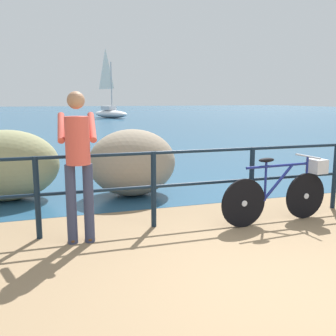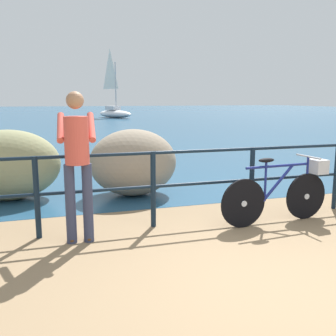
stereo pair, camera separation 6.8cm
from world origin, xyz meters
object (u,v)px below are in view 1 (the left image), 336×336
(breakwater_boulder_left, at_px, (6,165))
(sailboat, at_px, (110,110))
(bicycle, at_px, (285,189))
(breakwater_boulder_main, at_px, (132,162))
(person_at_railing, at_px, (78,160))

(breakwater_boulder_left, relative_size, sailboat, 0.28)
(bicycle, height_order, sailboat, sailboat)
(breakwater_boulder_left, bearing_deg, breakwater_boulder_main, -8.09)
(breakwater_boulder_main, height_order, sailboat, sailboat)
(person_at_railing, relative_size, sailboat, 0.29)
(breakwater_boulder_main, relative_size, breakwater_boulder_left, 0.89)
(bicycle, distance_m, breakwater_boulder_left, 4.48)
(breakwater_boulder_main, bearing_deg, person_at_railing, -118.06)
(breakwater_boulder_main, xyz_separation_m, breakwater_boulder_left, (-2.09, 0.30, 0.01))
(breakwater_boulder_main, distance_m, sailboat, 28.95)
(person_at_railing, bearing_deg, breakwater_boulder_main, -24.01)
(breakwater_boulder_left, bearing_deg, person_at_railing, -67.58)
(bicycle, height_order, person_at_railing, person_at_railing)
(bicycle, height_order, breakwater_boulder_main, breakwater_boulder_main)
(person_at_railing, distance_m, breakwater_boulder_main, 2.39)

